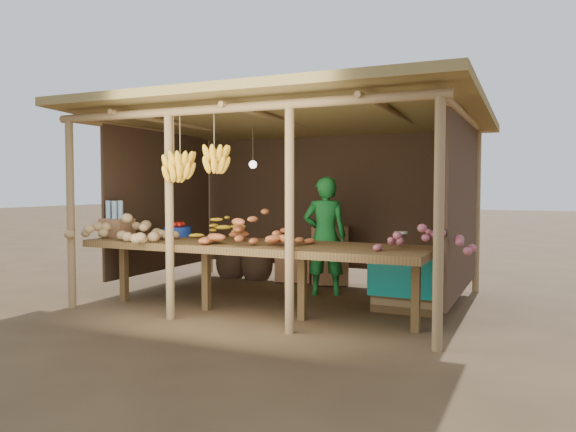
% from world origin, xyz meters
% --- Properties ---
extents(ground, '(60.00, 60.00, 0.00)m').
position_xyz_m(ground, '(0.00, 0.00, 0.00)').
color(ground, brown).
rests_on(ground, ground).
extents(stall_structure, '(4.70, 3.50, 2.43)m').
position_xyz_m(stall_structure, '(-0.03, 0.09, 1.93)').
color(stall_structure, '#98784E').
rests_on(stall_structure, ground).
extents(counter, '(3.90, 1.05, 0.80)m').
position_xyz_m(counter, '(0.00, -0.95, 0.74)').
color(counter, brown).
rests_on(counter, ground).
extents(potato_heap, '(1.13, 0.73, 0.37)m').
position_xyz_m(potato_heap, '(-1.54, -1.25, 0.99)').
color(potato_heap, tan).
rests_on(potato_heap, counter).
extents(sweet_potato_heap, '(1.17, 0.92, 0.36)m').
position_xyz_m(sweet_potato_heap, '(0.12, -1.04, 0.98)').
color(sweet_potato_heap, '#B35B2E').
rests_on(sweet_potato_heap, counter).
extents(onion_heap, '(0.90, 0.59, 0.36)m').
position_xyz_m(onion_heap, '(1.90, -0.95, 0.98)').
color(onion_heap, '#AC5361').
rests_on(onion_heap, counter).
extents(banana_pile, '(0.60, 0.48, 0.34)m').
position_xyz_m(banana_pile, '(-0.62, -0.59, 0.97)').
color(banana_pile, yellow).
rests_on(banana_pile, counter).
extents(tomato_basin, '(0.34, 0.34, 0.18)m').
position_xyz_m(tomato_basin, '(-1.23, -0.62, 0.87)').
color(tomato_basin, navy).
rests_on(tomato_basin, counter).
extents(bottle_box, '(0.37, 0.30, 0.45)m').
position_xyz_m(bottle_box, '(-1.90, -0.95, 0.97)').
color(bottle_box, '#946342').
rests_on(bottle_box, counter).
extents(vendor, '(0.66, 0.55, 1.55)m').
position_xyz_m(vendor, '(0.32, 0.46, 0.77)').
color(vendor, '#1B7C2F').
rests_on(vendor, ground).
extents(tarp_crate, '(0.79, 0.69, 0.92)m').
position_xyz_m(tarp_crate, '(1.50, 0.01, 0.38)').
color(tarp_crate, brown).
rests_on(tarp_crate, ground).
extents(carton_stack, '(1.17, 0.53, 0.83)m').
position_xyz_m(carton_stack, '(-0.06, 1.20, 0.36)').
color(carton_stack, '#946342').
rests_on(carton_stack, ground).
extents(burlap_sacks, '(0.94, 0.49, 0.67)m').
position_xyz_m(burlap_sacks, '(-1.29, 1.20, 0.29)').
color(burlap_sacks, '#473021').
rests_on(burlap_sacks, ground).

